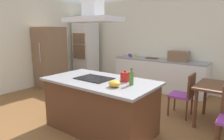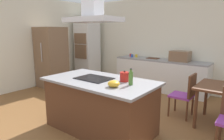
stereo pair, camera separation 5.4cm
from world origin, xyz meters
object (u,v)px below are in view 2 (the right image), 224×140
olive_oil_bottle (131,78)px  wall_oven_stack (87,48)px  range_hood (93,6)px  refrigerator (52,57)px  tea_kettle (125,77)px  coffee_mug_blue (132,56)px  coffee_mug_red (131,55)px  coffee_mug_yellow (136,56)px  mixing_bowl (114,84)px  cooktop (94,78)px  chair_at_left_end (186,93)px  cutting_board (153,58)px  countertop_microwave (180,56)px

olive_oil_bottle → wall_oven_stack: 4.35m
olive_oil_bottle → range_hood: bearing=-176.4°
olive_oil_bottle → refrigerator: (-3.57, 1.14, -0.10)m
tea_kettle → coffee_mug_blue: 3.05m
coffee_mug_red → coffee_mug_yellow: same height
mixing_bowl → coffee_mug_red: size_ratio=1.99×
cooktop → tea_kettle: 0.56m
mixing_bowl → refrigerator: bearing=158.0°
olive_oil_bottle → coffee_mug_yellow: 3.25m
cooktop → olive_oil_bottle: bearing=3.6°
wall_oven_stack → chair_at_left_end: bearing=-17.3°
coffee_mug_red → coffee_mug_blue: bearing=-43.9°
cooktop → coffee_mug_yellow: 3.01m
coffee_mug_blue → coffee_mug_yellow: (0.12, 0.06, 0.00)m
cooktop → cutting_board: 2.95m
coffee_mug_blue → wall_oven_stack: bearing=-174.4°
refrigerator → chair_at_left_end: 4.02m
mixing_bowl → cutting_board: mixing_bowl is taller
mixing_bowl → range_hood: (-0.58, 0.20, 1.15)m
mixing_bowl → chair_at_left_end: 1.78m
coffee_mug_blue → chair_at_left_end: coffee_mug_blue is taller
olive_oil_bottle → countertop_microwave: size_ratio=0.51×
wall_oven_stack → refrigerator: wall_oven_stack is taller
coffee_mug_blue → cutting_board: (0.66, 0.11, -0.04)m
mixing_bowl → cooktop: bearing=161.0°
refrigerator → countertop_microwave: bearing=26.9°
mixing_bowl → countertop_microwave: bearing=91.6°
refrigerator → cooktop: bearing=-22.5°
range_hood → refrigerator: bearing=157.5°
cutting_board → wall_oven_stack: (-2.44, -0.28, 0.19)m
cooktop → coffee_mug_blue: 2.99m
chair_at_left_end → refrigerator: bearing=-176.5°
mixing_bowl → countertop_microwave: (-0.09, 3.08, 0.09)m
cooktop → countertop_microwave: 2.93m
tea_kettle → refrigerator: size_ratio=0.11×
coffee_mug_blue → wall_oven_stack: wall_oven_stack is taller
cutting_board → refrigerator: size_ratio=0.19×
coffee_mug_red → coffee_mug_yellow: size_ratio=1.00×
olive_oil_bottle → coffee_mug_red: olive_oil_bottle is taller
cooktop → coffee_mug_yellow: size_ratio=6.67×
tea_kettle → countertop_microwave: bearing=90.6°
mixing_bowl → coffee_mug_yellow: (-1.45, 3.08, -0.00)m
olive_oil_bottle → coffee_mug_yellow: (-1.59, 2.84, -0.06)m
tea_kettle → cooktop: bearing=-162.1°
cooktop → cutting_board: cutting_board is taller
tea_kettle → refrigerator: 3.52m
coffee_mug_red → chair_at_left_end: coffee_mug_red is taller
olive_oil_bottle → range_hood: 1.31m
coffee_mug_red → range_hood: 3.35m
coffee_mug_red → olive_oil_bottle: bearing=-57.7°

